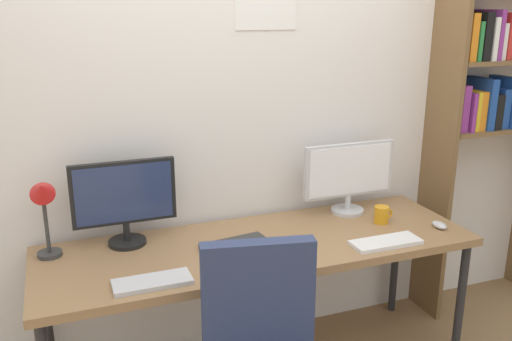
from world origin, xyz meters
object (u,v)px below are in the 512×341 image
(desk, at_px, (260,252))
(coffee_mug, at_px, (382,215))
(monitor_left, at_px, (124,199))
(monitor_right, at_px, (349,175))
(laptop_closed, at_px, (239,248))
(bookshelf, at_px, (492,76))
(desk_lamp, at_px, (44,203))
(keyboard_right, at_px, (386,242))
(computer_mouse, at_px, (439,225))
(keyboard_left, at_px, (152,282))

(desk, height_order, coffee_mug, coffee_mug)
(monitor_left, bearing_deg, monitor_right, 0.00)
(coffee_mug, bearing_deg, desk, -178.97)
(desk, relative_size, monitor_right, 3.97)
(laptop_closed, height_order, coffee_mug, coffee_mug)
(desk, bearing_deg, bookshelf, 8.61)
(monitor_right, distance_m, coffee_mug, 0.28)
(desk_lamp, xyz_separation_m, keyboard_right, (1.51, -0.41, -0.25))
(desk_lamp, bearing_deg, desk, -10.58)
(desk, xyz_separation_m, computer_mouse, (0.93, -0.15, 0.07))
(monitor_right, distance_m, computer_mouse, 0.53)
(monitor_left, distance_m, computer_mouse, 1.59)
(desk, distance_m, computer_mouse, 0.95)
(monitor_right, distance_m, keyboard_right, 0.49)
(bookshelf, relative_size, desk_lamp, 5.60)
(desk_lamp, xyz_separation_m, coffee_mug, (1.64, -0.17, -0.22))
(keyboard_left, bearing_deg, keyboard_right, 0.00)
(bookshelf, relative_size, computer_mouse, 23.32)
(computer_mouse, distance_m, laptop_closed, 1.06)
(bookshelf, distance_m, keyboard_right, 1.28)
(monitor_left, xyz_separation_m, computer_mouse, (1.53, -0.37, -0.21))
(laptop_closed, relative_size, coffee_mug, 3.02)
(desk, bearing_deg, desk_lamp, 169.42)
(keyboard_left, height_order, computer_mouse, computer_mouse)
(desk, height_order, laptop_closed, laptop_closed)
(keyboard_left, height_order, keyboard_right, same)
(desk, distance_m, laptop_closed, 0.15)
(bookshelf, relative_size, monitor_left, 4.62)
(monitor_left, bearing_deg, desk, -19.48)
(bookshelf, xyz_separation_m, monitor_left, (-2.12, -0.02, -0.48))
(desk_lamp, bearing_deg, computer_mouse, -10.01)
(monitor_left, height_order, coffee_mug, monitor_left)
(desk, relative_size, keyboard_left, 6.54)
(monitor_right, distance_m, laptop_closed, 0.79)
(monitor_right, height_order, desk_lamp, desk_lamp)
(laptop_closed, bearing_deg, monitor_left, 143.43)
(desk_lamp, bearing_deg, monitor_left, 5.61)
(monitor_right, xyz_separation_m, keyboard_right, (-0.04, -0.44, -0.21))
(coffee_mug, bearing_deg, bookshelf, 14.72)
(coffee_mug, bearing_deg, monitor_right, 114.78)
(monitor_right, relative_size, keyboard_right, 1.54)
(desk_lamp, distance_m, keyboard_right, 1.59)
(keyboard_left, xyz_separation_m, laptop_closed, (0.44, 0.18, 0.00))
(computer_mouse, bearing_deg, bookshelf, 33.07)
(keyboard_left, bearing_deg, desk_lamp, 133.83)
(monitor_left, height_order, laptop_closed, monitor_left)
(monitor_left, bearing_deg, coffee_mug, -8.79)
(desk_lamp, bearing_deg, keyboard_left, -46.17)
(keyboard_left, relative_size, laptop_closed, 1.01)
(monitor_left, xyz_separation_m, laptop_closed, (0.48, -0.26, -0.22))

